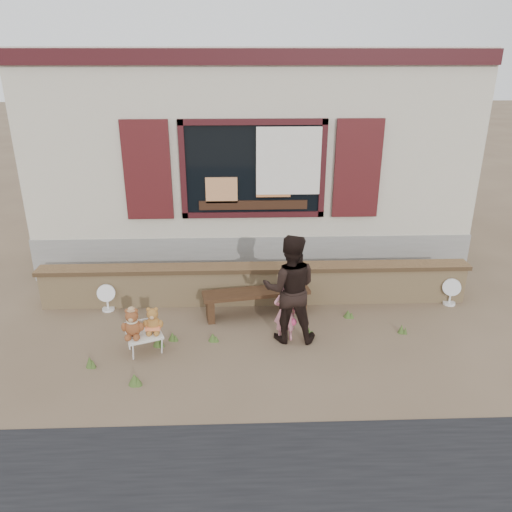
{
  "coord_description": "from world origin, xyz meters",
  "views": [
    {
      "loc": [
        -0.26,
        -6.52,
        3.89
      ],
      "look_at": [
        0.0,
        0.6,
        1.0
      ],
      "focal_mm": 35.0,
      "sensor_mm": 36.0,
      "label": 1
    }
  ],
  "objects_px": {
    "child": "(285,312)",
    "folding_chair": "(144,335)",
    "teddy_bear_right": "(153,319)",
    "adult": "(290,289)",
    "teddy_bear_left": "(132,322)",
    "bench": "(256,297)"
  },
  "relations": [
    {
      "from": "teddy_bear_left",
      "to": "teddy_bear_right",
      "type": "height_order",
      "value": "teddy_bear_left"
    },
    {
      "from": "folding_chair",
      "to": "adult",
      "type": "bearing_deg",
      "value": -13.33
    },
    {
      "from": "teddy_bear_left",
      "to": "child",
      "type": "bearing_deg",
      "value": -12.77
    },
    {
      "from": "folding_chair",
      "to": "teddy_bear_left",
      "type": "distance_m",
      "value": 0.28
    },
    {
      "from": "teddy_bear_left",
      "to": "child",
      "type": "distance_m",
      "value": 2.14
    },
    {
      "from": "teddy_bear_left",
      "to": "adult",
      "type": "distance_m",
      "value": 2.23
    },
    {
      "from": "child",
      "to": "folding_chair",
      "type": "bearing_deg",
      "value": 10.73
    },
    {
      "from": "folding_chair",
      "to": "teddy_bear_right",
      "type": "distance_m",
      "value": 0.26
    },
    {
      "from": "teddy_bear_right",
      "to": "adult",
      "type": "height_order",
      "value": "adult"
    },
    {
      "from": "teddy_bear_right",
      "to": "child",
      "type": "height_order",
      "value": "child"
    },
    {
      "from": "teddy_bear_right",
      "to": "folding_chair",
      "type": "bearing_deg",
      "value": 180.0
    },
    {
      "from": "bench",
      "to": "folding_chair",
      "type": "bearing_deg",
      "value": -157.68
    },
    {
      "from": "teddy_bear_left",
      "to": "bench",
      "type": "bearing_deg",
      "value": 10.04
    },
    {
      "from": "teddy_bear_left",
      "to": "teddy_bear_right",
      "type": "distance_m",
      "value": 0.28
    },
    {
      "from": "bench",
      "to": "teddy_bear_right",
      "type": "height_order",
      "value": "teddy_bear_right"
    },
    {
      "from": "folding_chair",
      "to": "adult",
      "type": "xyz_separation_m",
      "value": [
        2.05,
        0.28,
        0.55
      ]
    },
    {
      "from": "bench",
      "to": "folding_chair",
      "type": "height_order",
      "value": "bench"
    },
    {
      "from": "folding_chair",
      "to": "teddy_bear_left",
      "type": "height_order",
      "value": "teddy_bear_left"
    },
    {
      "from": "folding_chair",
      "to": "teddy_bear_right",
      "type": "bearing_deg",
      "value": -0.0
    },
    {
      "from": "folding_chair",
      "to": "child",
      "type": "relative_size",
      "value": 0.65
    },
    {
      "from": "teddy_bear_left",
      "to": "adult",
      "type": "xyz_separation_m",
      "value": [
        2.18,
        0.33,
        0.31
      ]
    },
    {
      "from": "teddy_bear_right",
      "to": "adult",
      "type": "distance_m",
      "value": 1.96
    }
  ]
}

